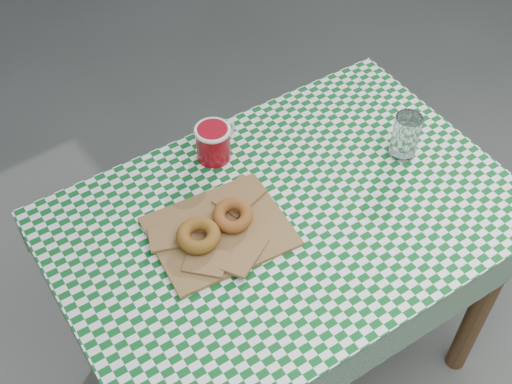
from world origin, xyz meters
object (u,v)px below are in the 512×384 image
Objects in this scene: paper_bag at (220,231)px; coffee_mug at (213,143)px; drinking_glass at (405,136)px; table at (283,301)px.

coffee_mug is (0.13, 0.21, 0.04)m from paper_bag.
table is at bearing 178.03° from drinking_glass.
drinking_glass reaches higher than coffee_mug.
drinking_glass is at bearing 1.84° from table.
table is 3.49× the size of paper_bag.
drinking_glass is (0.40, -0.28, 0.01)m from coffee_mug.
drinking_glass is at bearing -51.77° from coffee_mug.
coffee_mug reaches higher than table.
table is 0.42m from paper_bag.
table is at bearing -18.64° from paper_bag.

